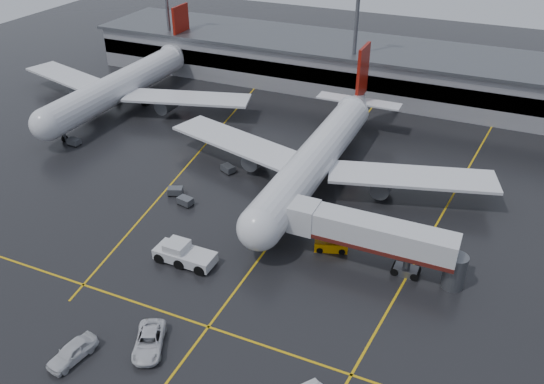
% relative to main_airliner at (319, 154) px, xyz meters
% --- Properties ---
extents(ground, '(220.00, 220.00, 0.00)m').
position_rel_main_airliner_xyz_m(ground, '(0.00, -9.70, -4.21)').
color(ground, black).
rests_on(ground, ground).
extents(apron_line_centre, '(0.25, 90.00, 0.02)m').
position_rel_main_airliner_xyz_m(apron_line_centre, '(0.00, -9.70, -4.20)').
color(apron_line_centre, gold).
rests_on(apron_line_centre, ground).
extents(apron_line_stop, '(60.00, 0.25, 0.02)m').
position_rel_main_airliner_xyz_m(apron_line_stop, '(0.00, -31.70, -4.20)').
color(apron_line_stop, gold).
rests_on(apron_line_stop, ground).
extents(apron_line_left, '(9.99, 69.35, 0.02)m').
position_rel_main_airliner_xyz_m(apron_line_left, '(-20.00, 0.30, -4.20)').
color(apron_line_left, gold).
rests_on(apron_line_left, ground).
extents(apron_line_right, '(7.57, 69.64, 0.02)m').
position_rel_main_airliner_xyz_m(apron_line_right, '(18.00, 0.30, -4.20)').
color(apron_line_right, gold).
rests_on(apron_line_right, ground).
extents(terminal, '(122.00, 19.00, 8.60)m').
position_rel_main_airliner_xyz_m(terminal, '(0.00, 38.23, 0.11)').
color(terminal, gray).
rests_on(terminal, ground).
extents(light_mast_left, '(3.00, 1.20, 25.45)m').
position_rel_main_airliner_xyz_m(light_mast_left, '(-45.00, 32.30, 10.27)').
color(light_mast_left, '#595B60').
rests_on(light_mast_left, ground).
extents(light_mast_mid, '(3.00, 1.20, 25.45)m').
position_rel_main_airliner_xyz_m(light_mast_mid, '(-5.00, 32.30, 10.27)').
color(light_mast_mid, '#595B60').
rests_on(light_mast_mid, ground).
extents(main_airliner, '(48.80, 45.60, 14.10)m').
position_rel_main_airliner_xyz_m(main_airliner, '(0.00, 0.00, 0.00)').
color(main_airliner, silver).
rests_on(main_airliner, ground).
extents(second_airliner, '(48.80, 45.60, 14.10)m').
position_rel_main_airliner_xyz_m(second_airliner, '(-42.00, 12.00, 0.00)').
color(second_airliner, silver).
rests_on(second_airliner, ground).
extents(jet_bridge, '(19.90, 3.40, 6.05)m').
position_rel_main_airliner_xyz_m(jet_bridge, '(11.87, -15.70, -0.28)').
color(jet_bridge, silver).
rests_on(jet_bridge, ground).
extents(pushback_tractor, '(7.08, 3.05, 2.53)m').
position_rel_main_airliner_xyz_m(pushback_tractor, '(-7.65, -23.77, -3.20)').
color(pushback_tractor, silver).
rests_on(pushback_tractor, ground).
extents(belt_loader, '(4.19, 2.78, 2.45)m').
position_rel_main_airliner_xyz_m(belt_loader, '(6.97, -14.80, -3.60)').
color(belt_loader, orange).
rests_on(belt_loader, ground).
extents(service_van_a, '(4.73, 6.18, 1.56)m').
position_rel_main_airliner_xyz_m(service_van_a, '(-3.72, -36.27, -3.43)').
color(service_van_a, silver).
rests_on(service_van_a, ground).
extents(service_van_d, '(2.77, 5.22, 1.69)m').
position_rel_main_airliner_xyz_m(service_van_d, '(-9.40, -40.26, -3.36)').
color(service_van_d, silver).
rests_on(service_van_d, ground).
extents(baggage_cart_a, '(2.22, 1.67, 1.12)m').
position_rel_main_airliner_xyz_m(baggage_cart_a, '(-13.84, -13.35, -3.58)').
color(baggage_cart_a, '#595B60').
rests_on(baggage_cart_a, ground).
extents(baggage_cart_b, '(2.35, 1.97, 1.12)m').
position_rel_main_airliner_xyz_m(baggage_cart_b, '(-16.46, -11.68, -3.58)').
color(baggage_cart_b, '#595B60').
rests_on(baggage_cart_b, ground).
extents(baggage_cart_c, '(2.36, 2.03, 1.12)m').
position_rel_main_airliner_xyz_m(baggage_cart_c, '(-12.85, -3.17, -3.58)').
color(baggage_cart_c, '#595B60').
rests_on(baggage_cart_c, ground).
extents(baggage_cart_d, '(2.34, 1.96, 1.12)m').
position_rel_main_airliner_xyz_m(baggage_cart_d, '(-47.15, -1.07, -3.58)').
color(baggage_cart_d, '#595B60').
rests_on(baggage_cart_d, ground).
extents(baggage_cart_e, '(2.07, 1.42, 1.12)m').
position_rel_main_airliner_xyz_m(baggage_cart_e, '(-39.61, -5.21, -3.58)').
color(baggage_cart_e, '#595B60').
rests_on(baggage_cart_e, ground).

